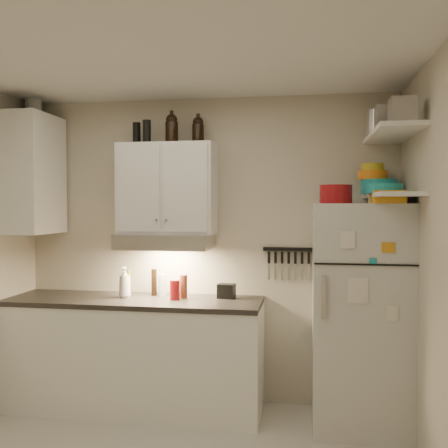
# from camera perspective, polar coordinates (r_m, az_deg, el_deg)

# --- Properties ---
(ceiling) EXTENTS (3.20, 3.00, 0.02)m
(ceiling) POSITION_cam_1_polar(r_m,az_deg,el_deg) (2.98, -8.04, 20.17)
(ceiling) COLOR silver
(ceiling) RESTS_ON ground
(back_wall) EXTENTS (3.20, 0.02, 2.60)m
(back_wall) POSITION_cam_1_polar(r_m,az_deg,el_deg) (4.32, -1.98, -3.00)
(back_wall) COLOR beige
(back_wall) RESTS_ON ground
(base_cabinet) EXTENTS (2.10, 0.60, 0.88)m
(base_cabinet) POSITION_cam_1_polar(r_m,az_deg,el_deg) (4.33, -10.19, -14.63)
(base_cabinet) COLOR white
(base_cabinet) RESTS_ON floor
(countertop) EXTENTS (2.10, 0.62, 0.04)m
(countertop) POSITION_cam_1_polar(r_m,az_deg,el_deg) (4.22, -10.23, -8.64)
(countertop) COLOR #2B2825
(countertop) RESTS_ON base_cabinet
(upper_cabinet) EXTENTS (0.80, 0.33, 0.75)m
(upper_cabinet) POSITION_cam_1_polar(r_m,az_deg,el_deg) (4.20, -6.48, 4.01)
(upper_cabinet) COLOR white
(upper_cabinet) RESTS_ON back_wall
(side_cabinet) EXTENTS (0.33, 0.55, 1.00)m
(side_cabinet) POSITION_cam_1_polar(r_m,az_deg,el_deg) (4.53, -20.98, 5.33)
(side_cabinet) COLOR white
(side_cabinet) RESTS_ON left_wall
(range_hood) EXTENTS (0.76, 0.46, 0.12)m
(range_hood) POSITION_cam_1_polar(r_m,az_deg,el_deg) (4.15, -6.70, -1.98)
(range_hood) COLOR silver
(range_hood) RESTS_ON back_wall
(fridge) EXTENTS (0.70, 0.68, 1.70)m
(fridge) POSITION_cam_1_polar(r_m,az_deg,el_deg) (3.98, 15.23, -10.08)
(fridge) COLOR silver
(fridge) RESTS_ON floor
(shelf_hi) EXTENTS (0.30, 0.95, 0.03)m
(shelf_hi) POSITION_cam_1_polar(r_m,az_deg,el_deg) (3.82, 18.67, 9.76)
(shelf_hi) COLOR white
(shelf_hi) RESTS_ON right_wall
(shelf_lo) EXTENTS (0.30, 0.95, 0.03)m
(shelf_lo) POSITION_cam_1_polar(r_m,az_deg,el_deg) (3.78, 18.59, 3.14)
(shelf_lo) COLOR white
(shelf_lo) RESTS_ON right_wall
(knife_strip) EXTENTS (0.42, 0.02, 0.03)m
(knife_strip) POSITION_cam_1_polar(r_m,az_deg,el_deg) (4.21, 7.35, -2.88)
(knife_strip) COLOR black
(knife_strip) RESTS_ON back_wall
(dutch_oven) EXTENTS (0.31, 0.31, 0.14)m
(dutch_oven) POSITION_cam_1_polar(r_m,az_deg,el_deg) (3.82, 12.65, 3.33)
(dutch_oven) COLOR maroon
(dutch_oven) RESTS_ON fridge
(book_stack) EXTENTS (0.22, 0.27, 0.09)m
(book_stack) POSITION_cam_1_polar(r_m,az_deg,el_deg) (3.69, 18.13, 2.94)
(book_stack) COLOR orange
(book_stack) RESTS_ON fridge
(spice_jar) EXTENTS (0.07, 0.07, 0.10)m
(spice_jar) POSITION_cam_1_polar(r_m,az_deg,el_deg) (3.78, 16.61, 2.98)
(spice_jar) COLOR silver
(spice_jar) RESTS_ON fridge
(stock_pot) EXTENTS (0.30, 0.30, 0.19)m
(stock_pot) POSITION_cam_1_polar(r_m,az_deg,el_deg) (4.08, 17.64, 10.85)
(stock_pot) COLOR silver
(stock_pot) RESTS_ON shelf_hi
(tin_a) EXTENTS (0.18, 0.16, 0.18)m
(tin_a) POSITION_cam_1_polar(r_m,az_deg,el_deg) (3.80, 18.26, 11.37)
(tin_a) COLOR #AAAAAD
(tin_a) RESTS_ON shelf_hi
(tin_b) EXTENTS (0.16, 0.16, 0.16)m
(tin_b) POSITION_cam_1_polar(r_m,az_deg,el_deg) (3.47, 19.72, 12.11)
(tin_b) COLOR #AAAAAD
(tin_b) RESTS_ON shelf_hi
(bowl_teal) EXTENTS (0.28, 0.28, 0.11)m
(bowl_teal) POSITION_cam_1_polar(r_m,az_deg,el_deg) (4.05, 17.29, 4.09)
(bowl_teal) COLOR teal
(bowl_teal) RESTS_ON shelf_lo
(bowl_orange) EXTENTS (0.22, 0.22, 0.07)m
(bowl_orange) POSITION_cam_1_polar(r_m,az_deg,el_deg) (4.06, 16.61, 5.36)
(bowl_orange) COLOR orange
(bowl_orange) RESTS_ON bowl_teal
(bowl_yellow) EXTENTS (0.18, 0.18, 0.06)m
(bowl_yellow) POSITION_cam_1_polar(r_m,az_deg,el_deg) (4.06, 16.62, 6.24)
(bowl_yellow) COLOR gold
(bowl_yellow) RESTS_ON bowl_orange
(plates) EXTENTS (0.29, 0.29, 0.06)m
(plates) POSITION_cam_1_polar(r_m,az_deg,el_deg) (3.72, 17.84, 3.90)
(plates) COLOR teal
(plates) RESTS_ON shelf_lo
(growler_a) EXTENTS (0.11, 0.11, 0.25)m
(growler_a) POSITION_cam_1_polar(r_m,az_deg,el_deg) (4.23, -6.00, 10.81)
(growler_a) COLOR black
(growler_a) RESTS_ON upper_cabinet
(growler_b) EXTENTS (0.12, 0.12, 0.24)m
(growler_b) POSITION_cam_1_polar(r_m,az_deg,el_deg) (4.25, -2.99, 10.66)
(growler_b) COLOR black
(growler_b) RESTS_ON upper_cabinet
(thermos_a) EXTENTS (0.07, 0.07, 0.19)m
(thermos_a) POSITION_cam_1_polar(r_m,az_deg,el_deg) (4.26, -8.81, 10.36)
(thermos_a) COLOR black
(thermos_a) RESTS_ON upper_cabinet
(thermos_b) EXTENTS (0.08, 0.08, 0.19)m
(thermos_b) POSITION_cam_1_polar(r_m,az_deg,el_deg) (4.37, -9.95, 10.10)
(thermos_b) COLOR black
(thermos_b) RESTS_ON upper_cabinet
(side_jar) EXTENTS (0.16, 0.16, 0.18)m
(side_jar) POSITION_cam_1_polar(r_m,az_deg,el_deg) (4.73, -20.95, 12.41)
(side_jar) COLOR silver
(side_jar) RESTS_ON side_cabinet
(soap_bottle) EXTENTS (0.13, 0.13, 0.29)m
(soap_bottle) POSITION_cam_1_polar(r_m,az_deg,el_deg) (4.25, -11.28, -6.34)
(soap_bottle) COLOR white
(soap_bottle) RESTS_ON countertop
(pepper_mill) EXTENTS (0.06, 0.06, 0.19)m
(pepper_mill) POSITION_cam_1_polar(r_m,az_deg,el_deg) (4.15, -4.64, -7.14)
(pepper_mill) COLOR #602B1C
(pepper_mill) RESTS_ON countertop
(oil_bottle) EXTENTS (0.05, 0.05, 0.23)m
(oil_bottle) POSITION_cam_1_polar(r_m,az_deg,el_deg) (4.26, -10.93, -6.70)
(oil_bottle) COLOR #5F6C1B
(oil_bottle) RESTS_ON countertop
(vinegar_bottle) EXTENTS (0.06, 0.06, 0.23)m
(vinegar_bottle) POSITION_cam_1_polar(r_m,az_deg,el_deg) (4.30, -7.99, -6.61)
(vinegar_bottle) COLOR black
(vinegar_bottle) RESTS_ON countertop
(clear_bottle) EXTENTS (0.08, 0.08, 0.19)m
(clear_bottle) POSITION_cam_1_polar(r_m,az_deg,el_deg) (4.28, -7.06, -6.93)
(clear_bottle) COLOR silver
(clear_bottle) RESTS_ON countertop
(red_jar) EXTENTS (0.10, 0.10, 0.16)m
(red_jar) POSITION_cam_1_polar(r_m,az_deg,el_deg) (4.10, -5.65, -7.50)
(red_jar) COLOR maroon
(red_jar) RESTS_ON countertop
(caddy) EXTENTS (0.15, 0.12, 0.12)m
(caddy) POSITION_cam_1_polar(r_m,az_deg,el_deg) (4.15, 0.27, -7.67)
(caddy) COLOR black
(caddy) RESTS_ON countertop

